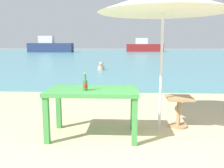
# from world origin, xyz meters

# --- Properties ---
(sea_water) EXTENTS (120.00, 50.00, 0.08)m
(sea_water) POSITION_xyz_m (0.00, 30.00, 0.04)
(sea_water) COLOR teal
(sea_water) RESTS_ON ground_plane
(picnic_table_green) EXTENTS (1.40, 0.80, 0.76)m
(picnic_table_green) POSITION_xyz_m (-0.46, 1.57, 0.65)
(picnic_table_green) COLOR #3D8C42
(picnic_table_green) RESTS_ON ground_plane
(beer_bottle_amber) EXTENTS (0.07, 0.07, 0.26)m
(beer_bottle_amber) POSITION_xyz_m (-0.55, 1.44, 0.85)
(beer_bottle_amber) COLOR #2D662D
(beer_bottle_amber) RESTS_ON picnic_table_green
(patio_umbrella) EXTENTS (2.10, 2.10, 2.30)m
(patio_umbrella) POSITION_xyz_m (0.64, 1.92, 2.12)
(patio_umbrella) COLOR silver
(patio_umbrella) RESTS_ON ground_plane
(side_table_wood) EXTENTS (0.44, 0.44, 0.54)m
(side_table_wood) POSITION_xyz_m (0.99, 2.07, 0.35)
(side_table_wood) COLOR #9E7A51
(side_table_wood) RESTS_ON ground_plane
(swimmer_person) EXTENTS (0.34, 0.34, 0.41)m
(swimmer_person) POSITION_xyz_m (-1.18, 10.60, 0.24)
(swimmer_person) COLOR tan
(swimmer_person) RESTS_ON sea_water
(boat_cargo_ship) EXTENTS (5.88, 1.60, 2.14)m
(boat_cargo_ship) POSITION_xyz_m (3.23, 37.81, 0.85)
(boat_cargo_ship) COLOR maroon
(boat_cargo_ship) RESTS_ON sea_water
(boat_tanker) EXTENTS (6.63, 1.81, 2.41)m
(boat_tanker) POSITION_xyz_m (-11.13, 34.52, 0.95)
(boat_tanker) COLOR navy
(boat_tanker) RESTS_ON sea_water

